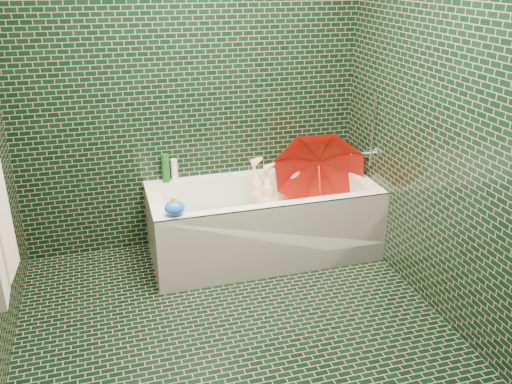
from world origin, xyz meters
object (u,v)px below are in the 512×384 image
object	(u,v)px
rubber_duck	(308,162)
bath_toy	(175,208)
umbrella	(320,181)
bathtub	(264,229)
child	(268,215)

from	to	relation	value
rubber_duck	bath_toy	world-z (taller)	bath_toy
umbrella	bathtub	bearing A→B (deg)	-158.51
bath_toy	rubber_duck	bearing A→B (deg)	5.71
bath_toy	child	bearing A→B (deg)	0.81
rubber_duck	bathtub	bearing A→B (deg)	-144.52
umbrella	bath_toy	size ratio (longest dim) A/B	4.19
child	rubber_duck	distance (m)	0.60
umbrella	rubber_duck	distance (m)	0.33
bathtub	rubber_duck	world-z (taller)	rubber_duck
umbrella	rubber_duck	bearing A→B (deg)	106.71
bathtub	child	size ratio (longest dim) A/B	1.91
bath_toy	umbrella	bearing A→B (deg)	-7.86
umbrella	bath_toy	bearing A→B (deg)	-144.16
bathtub	umbrella	distance (m)	0.56
bathtub	umbrella	size ratio (longest dim) A/B	2.44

